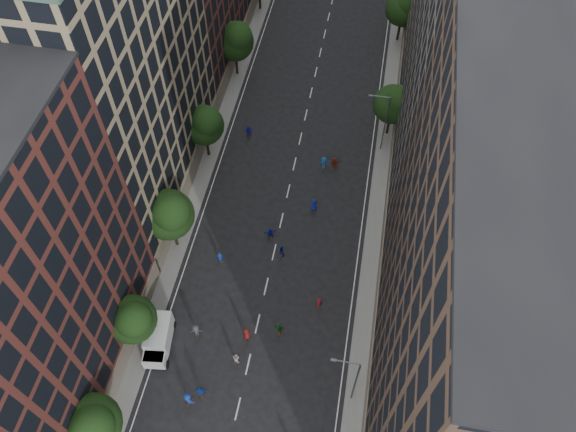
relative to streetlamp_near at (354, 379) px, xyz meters
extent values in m
plane|color=black|center=(-10.37, 28.00, -5.17)|extent=(240.00, 240.00, 0.00)
cube|color=slate|center=(-22.37, 35.50, -5.09)|extent=(4.00, 105.00, 0.15)
cube|color=slate|center=(1.63, 35.50, -5.09)|extent=(4.00, 105.00, 0.15)
cube|color=#948261|center=(-29.37, 23.00, 11.83)|extent=(14.00, 26.00, 34.00)
cube|color=#4A3528|center=(8.63, 3.00, 12.83)|extent=(14.00, 30.00, 36.00)
cube|color=#5F584E|center=(8.63, 32.00, 11.33)|extent=(14.00, 28.00, 33.00)
sphere|color=black|center=(-21.57, -8.00, 0.41)|extent=(5.20, 5.20, 5.20)
sphere|color=black|center=(-20.92, -8.52, 1.71)|extent=(3.90, 3.90, 3.90)
cylinder|color=black|center=(-21.57, 2.00, -3.32)|extent=(0.36, 0.36, 3.70)
sphere|color=black|center=(-21.57, 2.00, 0.04)|extent=(4.80, 4.80, 4.80)
sphere|color=black|center=(-20.97, 1.52, 1.24)|extent=(3.60, 3.60, 3.60)
cylinder|color=black|center=(-21.57, 14.00, -3.06)|extent=(0.36, 0.36, 4.22)
sphere|color=black|center=(-21.57, 14.00, 0.78)|extent=(5.60, 5.60, 5.60)
sphere|color=black|center=(-20.87, 13.44, 2.18)|extent=(4.20, 4.20, 4.20)
cylinder|color=black|center=(-21.57, 28.00, -3.23)|extent=(0.36, 0.36, 3.87)
sphere|color=black|center=(-21.57, 28.00, 0.29)|extent=(5.00, 5.00, 5.00)
sphere|color=black|center=(-20.94, 27.50, 1.54)|extent=(3.75, 3.75, 3.75)
cylinder|color=black|center=(-21.57, 44.00, -3.14)|extent=(0.36, 0.36, 4.05)
sphere|color=black|center=(-21.57, 44.00, 0.54)|extent=(5.40, 5.40, 5.40)
sphere|color=black|center=(-20.89, 43.46, 1.89)|extent=(4.05, 4.05, 4.05)
cylinder|color=black|center=(0.83, 36.00, -3.30)|extent=(0.36, 0.36, 3.74)
sphere|color=black|center=(0.83, 36.00, 0.10)|extent=(5.00, 5.00, 5.00)
sphere|color=black|center=(1.46, 35.50, 1.35)|extent=(3.75, 3.75, 3.75)
cylinder|color=black|center=(0.83, 56.00, -3.19)|extent=(0.36, 0.36, 3.96)
sphere|color=black|center=(0.83, 56.00, 0.41)|extent=(5.20, 5.20, 5.20)
sphere|color=black|center=(1.48, 55.48, 1.71)|extent=(3.90, 3.90, 3.90)
cylinder|color=#595B60|center=(0.23, 0.00, -0.67)|extent=(0.18, 0.18, 9.00)
cylinder|color=#595B60|center=(-0.97, 0.00, 3.83)|extent=(2.40, 0.12, 0.12)
cube|color=#595B60|center=(-2.07, 0.00, 3.78)|extent=(0.50, 0.22, 0.15)
cylinder|color=#595B60|center=(0.23, 33.00, -0.67)|extent=(0.18, 0.18, 9.00)
cylinder|color=#595B60|center=(-0.97, 33.00, 3.83)|extent=(2.40, 0.12, 0.12)
cube|color=#595B60|center=(-2.07, 33.00, 3.78)|extent=(0.50, 0.22, 0.15)
cube|color=white|center=(-19.75, 2.46, -3.58)|extent=(2.79, 4.22, 2.42)
cube|color=white|center=(-19.44, 0.06, -4.01)|extent=(2.40, 2.02, 1.54)
cube|color=black|center=(-19.44, 0.06, -3.30)|extent=(2.14, 1.67, 0.11)
cylinder|color=black|center=(-20.49, -0.40, -4.75)|extent=(0.38, 0.86, 0.83)
cylinder|color=black|center=(-18.31, -0.12, -4.75)|extent=(0.38, 0.86, 0.83)
cylinder|color=black|center=(-21.04, 3.85, -4.75)|extent=(0.38, 0.86, 0.83)
cylinder|color=black|center=(-18.86, 4.13, -4.75)|extent=(0.38, 0.86, 0.83)
imported|color=#1435A6|center=(-15.07, -3.26, -4.21)|extent=(1.41, 1.08, 1.92)
imported|color=#133D9E|center=(-14.13, -2.33, -4.20)|extent=(1.22, 0.74, 1.95)
imported|color=maroon|center=(-11.12, 4.35, -4.31)|extent=(0.95, 0.75, 1.71)
imported|color=#AF1D29|center=(-4.33, 9.21, -4.40)|extent=(0.59, 0.42, 1.54)
imported|color=silver|center=(-11.57, 1.62, -4.41)|extent=(0.89, 0.79, 1.52)
imported|color=#3B3B40|center=(-16.24, 3.66, -4.20)|extent=(1.37, 0.98, 1.93)
imported|color=#1C5D23|center=(-7.95, 5.46, -4.23)|extent=(1.12, 0.51, 1.87)
imported|color=#1421A8|center=(-11.17, 16.92, -4.36)|extent=(1.56, 1.04, 1.61)
imported|color=#141FA2|center=(-6.84, 21.81, -4.28)|extent=(0.99, 0.79, 1.78)
imported|color=#1537B2|center=(-16.05, 12.65, -4.27)|extent=(0.76, 0.63, 1.81)
imported|color=navy|center=(-9.47, 14.84, -4.34)|extent=(0.93, 0.80, 1.65)
imported|color=#1550AD|center=(-6.61, 28.49, -4.24)|extent=(1.24, 0.77, 1.85)
imported|color=#1515AD|center=(-17.13, 32.12, -4.24)|extent=(1.18, 0.83, 1.86)
imported|color=#A4361B|center=(-5.30, 28.86, -4.35)|extent=(1.58, 0.71, 1.64)
camera|label=1|loc=(-2.71, -17.94, 49.61)|focal=35.00mm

